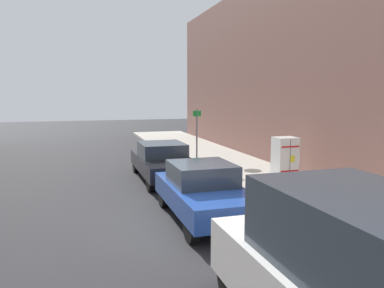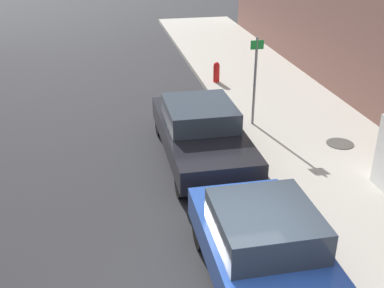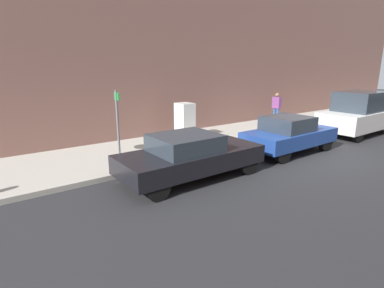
{
  "view_description": "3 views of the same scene",
  "coord_description": "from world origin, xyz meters",
  "px_view_note": "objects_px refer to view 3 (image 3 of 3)",
  "views": [
    {
      "loc": [
        2.4,
        8.66,
        3.23
      ],
      "look_at": [
        -1.5,
        -4.11,
        1.46
      ],
      "focal_mm": 35.0,
      "sensor_mm": 36.0,
      "label": 1
    },
    {
      "loc": [
        1.7,
        5.42,
        5.57
      ],
      "look_at": [
        -0.34,
        -4.68,
        0.62
      ],
      "focal_mm": 45.0,
      "sensor_mm": 36.0,
      "label": 2
    },
    {
      "loc": [
        6.34,
        -10.2,
        3.32
      ],
      "look_at": [
        -0.72,
        -5.0,
        1.05
      ],
      "focal_mm": 28.0,
      "sensor_mm": 36.0,
      "label": 3
    }
  ],
  "objects_px": {
    "parked_sedan_dark": "(190,156)",
    "parked_hatchback_blue": "(289,134)",
    "pedestrian_walking_far": "(276,106)",
    "discarded_refrigerator": "(185,121)",
    "street_sign_post": "(118,125)",
    "parked_van_white": "(359,113)"
  },
  "relations": [
    {
      "from": "parked_sedan_dark",
      "to": "street_sign_post",
      "type": "bearing_deg",
      "value": -141.14
    },
    {
      "from": "parked_sedan_dark",
      "to": "parked_van_white",
      "type": "bearing_deg",
      "value": 90.0
    },
    {
      "from": "street_sign_post",
      "to": "discarded_refrigerator",
      "type": "bearing_deg",
      "value": 116.49
    },
    {
      "from": "discarded_refrigerator",
      "to": "parked_hatchback_blue",
      "type": "distance_m",
      "value": 4.46
    },
    {
      "from": "discarded_refrigerator",
      "to": "parked_sedan_dark",
      "type": "height_order",
      "value": "discarded_refrigerator"
    },
    {
      "from": "street_sign_post",
      "to": "pedestrian_walking_far",
      "type": "height_order",
      "value": "street_sign_post"
    },
    {
      "from": "pedestrian_walking_far",
      "to": "parked_van_white",
      "type": "distance_m",
      "value": 4.18
    },
    {
      "from": "pedestrian_walking_far",
      "to": "parked_hatchback_blue",
      "type": "height_order",
      "value": "pedestrian_walking_far"
    },
    {
      "from": "discarded_refrigerator",
      "to": "parked_hatchback_blue",
      "type": "relative_size",
      "value": 0.41
    },
    {
      "from": "street_sign_post",
      "to": "pedestrian_walking_far",
      "type": "distance_m",
      "value": 10.62
    },
    {
      "from": "parked_sedan_dark",
      "to": "parked_hatchback_blue",
      "type": "height_order",
      "value": "parked_hatchback_blue"
    },
    {
      "from": "parked_sedan_dark",
      "to": "discarded_refrigerator",
      "type": "bearing_deg",
      "value": 146.89
    },
    {
      "from": "discarded_refrigerator",
      "to": "parked_sedan_dark",
      "type": "bearing_deg",
      "value": -33.11
    },
    {
      "from": "street_sign_post",
      "to": "parked_van_white",
      "type": "height_order",
      "value": "street_sign_post"
    },
    {
      "from": "parked_sedan_dark",
      "to": "parked_hatchback_blue",
      "type": "distance_m",
      "value": 4.82
    },
    {
      "from": "pedestrian_walking_far",
      "to": "parked_sedan_dark",
      "type": "height_order",
      "value": "pedestrian_walking_far"
    },
    {
      "from": "discarded_refrigerator",
      "to": "parked_van_white",
      "type": "height_order",
      "value": "parked_van_white"
    },
    {
      "from": "parked_sedan_dark",
      "to": "parked_van_white",
      "type": "height_order",
      "value": "parked_van_white"
    },
    {
      "from": "discarded_refrigerator",
      "to": "parked_sedan_dark",
      "type": "xyz_separation_m",
      "value": [
        3.79,
        -2.47,
        -0.24
      ]
    },
    {
      "from": "street_sign_post",
      "to": "pedestrian_walking_far",
      "type": "relative_size",
      "value": 1.44
    },
    {
      "from": "street_sign_post",
      "to": "parked_sedan_dark",
      "type": "relative_size",
      "value": 0.55
    },
    {
      "from": "street_sign_post",
      "to": "parked_sedan_dark",
      "type": "xyz_separation_m",
      "value": [
        1.82,
        1.47,
        -0.83
      ]
    }
  ]
}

